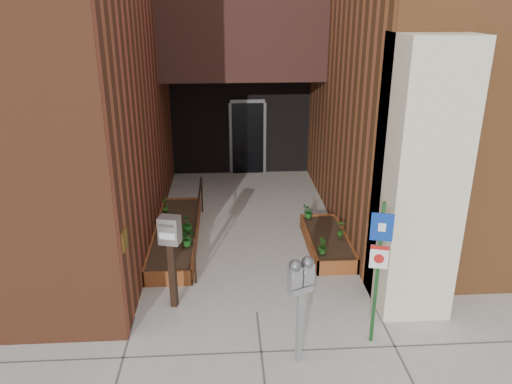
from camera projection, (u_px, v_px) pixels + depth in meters
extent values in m
plane|color=#9E9991|center=(257.00, 313.00, 8.24)|extent=(80.00, 80.00, 0.00)
cube|color=beige|center=(419.00, 180.00, 7.79)|extent=(1.10, 1.20, 4.40)
cube|color=#321A16|center=(241.00, 36.00, 12.40)|extent=(4.20, 2.00, 2.00)
cube|color=black|center=(241.00, 122.00, 14.60)|extent=(4.00, 0.30, 3.00)
cube|color=black|center=(248.00, 139.00, 14.61)|extent=(0.90, 0.06, 2.10)
cube|color=#B79338|center=(124.00, 240.00, 7.40)|extent=(0.04, 0.30, 0.30)
cube|color=brown|center=(167.00, 279.00, 8.95)|extent=(0.90, 0.04, 0.30)
cube|color=brown|center=(182.00, 204.00, 12.27)|extent=(0.90, 0.04, 0.30)
cube|color=brown|center=(156.00, 236.00, 10.59)|extent=(0.04, 3.60, 0.30)
cube|color=brown|center=(196.00, 235.00, 10.64)|extent=(0.04, 3.60, 0.30)
cube|color=black|center=(176.00, 236.00, 10.62)|extent=(0.82, 3.52, 0.26)
cube|color=brown|center=(338.00, 268.00, 9.32)|extent=(0.80, 0.04, 0.30)
cube|color=brown|center=(318.00, 220.00, 11.34)|extent=(0.80, 0.04, 0.30)
cube|color=brown|center=(309.00, 242.00, 10.31)|extent=(0.04, 2.20, 0.30)
cube|color=brown|center=(345.00, 241.00, 10.35)|extent=(0.04, 2.20, 0.30)
cube|color=black|center=(327.00, 243.00, 10.34)|extent=(0.72, 2.12, 0.26)
cylinder|color=black|center=(195.00, 261.00, 8.95)|extent=(0.04, 0.04, 0.90)
cylinder|color=black|center=(202.00, 195.00, 12.03)|extent=(0.04, 0.04, 0.90)
cylinder|color=black|center=(198.00, 204.00, 10.33)|extent=(0.04, 3.30, 0.04)
cube|color=gray|center=(299.00, 327.00, 6.93)|extent=(0.09, 0.09, 1.15)
cube|color=gray|center=(301.00, 289.00, 6.71)|extent=(0.37, 0.27, 0.09)
cube|color=gray|center=(295.00, 277.00, 6.59)|extent=(0.20, 0.17, 0.30)
sphere|color=#59595B|center=(295.00, 266.00, 6.53)|extent=(0.17, 0.17, 0.17)
cube|color=white|center=(297.00, 278.00, 6.54)|extent=(0.10, 0.05, 0.06)
cube|color=#B21414|center=(297.00, 284.00, 6.57)|extent=(0.10, 0.05, 0.03)
cube|color=gray|center=(307.00, 274.00, 6.68)|extent=(0.20, 0.17, 0.30)
sphere|color=#59595B|center=(308.00, 262.00, 6.62)|extent=(0.17, 0.17, 0.17)
cube|color=white|center=(310.00, 274.00, 6.62)|extent=(0.10, 0.05, 0.06)
cube|color=#B21414|center=(309.00, 280.00, 6.65)|extent=(0.10, 0.05, 0.03)
cube|color=#163E1A|center=(377.00, 275.00, 7.17)|extent=(0.06, 0.06, 2.26)
cube|color=navy|center=(382.00, 227.00, 6.86)|extent=(0.30, 0.10, 0.41)
cube|color=white|center=(382.00, 227.00, 6.86)|extent=(0.10, 0.04, 0.12)
cube|color=white|center=(379.00, 257.00, 7.03)|extent=(0.25, 0.09, 0.36)
cube|color=#B21414|center=(380.00, 248.00, 6.97)|extent=(0.25, 0.08, 0.06)
cylinder|color=#B21414|center=(379.00, 259.00, 7.02)|extent=(0.14, 0.05, 0.14)
cube|color=black|center=(173.00, 275.00, 8.22)|extent=(0.13, 0.13, 1.19)
cube|color=#A9A9AB|center=(170.00, 230.00, 7.93)|extent=(0.37, 0.31, 0.46)
cube|color=#59595B|center=(166.00, 226.00, 7.77)|extent=(0.23, 0.07, 0.04)
cube|color=white|center=(167.00, 236.00, 7.83)|extent=(0.25, 0.08, 0.11)
imported|color=#195217|center=(187.00, 238.00, 9.79)|extent=(0.43, 0.43, 0.34)
imported|color=#19591F|center=(161.00, 224.00, 10.42)|extent=(0.25, 0.25, 0.33)
imported|color=#174E16|center=(187.00, 224.00, 10.36)|extent=(0.29, 0.29, 0.38)
imported|color=#2E631C|center=(165.00, 205.00, 11.28)|extent=(0.24, 0.24, 0.41)
imported|color=#235A19|center=(323.00, 246.00, 9.49)|extent=(0.25, 0.25, 0.31)
imported|color=#215217|center=(341.00, 229.00, 10.13)|extent=(0.24, 0.24, 0.38)
imported|color=#1A5D1B|center=(308.00, 212.00, 11.05)|extent=(0.37, 0.37, 0.30)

